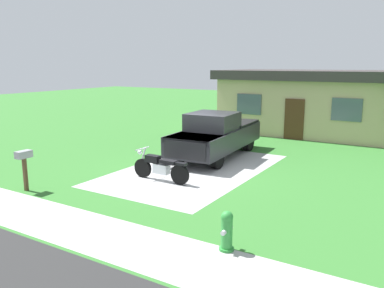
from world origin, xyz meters
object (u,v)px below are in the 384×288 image
pickup_truck (217,134)px  mailbox (24,160)px  fire_hydrant (227,231)px  neighbor_house (308,101)px  motorcycle (160,167)px

pickup_truck → mailbox: (-2.87, -7.18, 0.03)m
mailbox → fire_hydrant: bearing=-2.9°
pickup_truck → fire_hydrant: bearing=-60.7°
pickup_truck → neighbor_house: bearing=78.4°
mailbox → motorcycle: bearing=45.6°
motorcycle → mailbox: 4.24m
motorcycle → neighbor_house: 12.28m
motorcycle → pickup_truck: 4.20m
mailbox → neighbor_house: size_ratio=0.13×
fire_hydrant → mailbox: size_ratio=0.69×
pickup_truck → neighbor_house: (1.63, 7.94, 0.84)m
fire_hydrant → neighbor_house: neighbor_house is taller
mailbox → neighbor_house: 15.80m
mailbox → neighbor_house: (4.50, 15.12, 0.81)m
motorcycle → pickup_truck: size_ratio=0.39×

